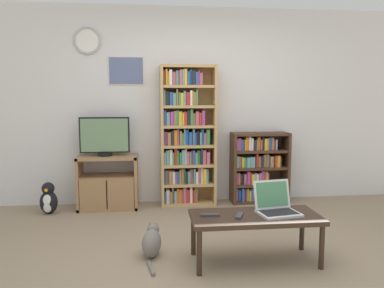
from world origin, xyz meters
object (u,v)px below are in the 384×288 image
Objects in this scene: tv_stand at (108,182)px; coffee_table at (255,220)px; bookshelf_short at (256,167)px; remote_near_laptop at (210,215)px; cat at (152,242)px; television at (105,136)px; bookshelf_tall at (186,137)px; penguin_figurine at (48,200)px; laptop at (276,205)px; remote_far_from_laptop at (239,216)px.

coffee_table is at bearing -51.01° from tv_stand.
bookshelf_short reaches higher than remote_near_laptop.
cat is at bearing 166.45° from coffee_table.
bookshelf_short is (2.00, 0.08, -0.45)m from television.
tv_stand is 0.41× the size of bookshelf_tall.
bookshelf_short reaches higher than penguin_figurine.
bookshelf_tall is at bearing 99.09° from laptop.
remote_far_from_laptop is at bearing -177.09° from laptop.
laptop is at bearing 97.82° from remote_near_laptop.
coffee_table is at bearing -36.85° from penguin_figurine.
laptop is at bearing -46.45° from television.
remote_near_laptop is (1.07, -1.77, -0.50)m from television.
bookshelf_short is 1.94m from coffee_table.
cat is 1.41× the size of penguin_figurine.
television is 1.04m from bookshelf_tall.
bookshelf_short is (0.96, 0.00, -0.42)m from bookshelf_tall.
cat is at bearing -69.84° from television.
television reaches higher than cat.
remote_far_from_laptop is (1.31, -1.81, -0.50)m from television.
television is at bearing -30.90° from remote_far_from_laptop.
bookshelf_tall reaches higher than penguin_figurine.
coffee_table is 2.67m from penguin_figurine.
coffee_table is 2.00× the size of cat.
penguin_figurine is (-2.13, 1.60, -0.19)m from coffee_table.
remote_near_laptop is 0.61m from cat.
penguin_figurine is at bearing -127.44° from remote_near_laptop.
bookshelf_short is at bearing 5.51° from penguin_figurine.
television is at bearing 154.45° from tv_stand.
bookshelf_short is at bearing 69.57° from laptop.
bookshelf_tall is 4.77× the size of laptop.
remote_far_from_laptop is 0.30× the size of cat.
bookshelf_tall is 1.87m from cat.
coffee_table is at bearing -106.38° from bookshelf_short.
tv_stand is 2.21m from remote_far_from_laptop.
bookshelf_tall is 11.13× the size of remote_far_from_laptop.
coffee_table is (-0.55, -1.85, -0.11)m from bookshelf_short.
remote_far_from_laptop is at bearing -166.77° from coffee_table.
bookshelf_short is 2.01m from remote_far_from_laptop.
bookshelf_tall is at bearing 102.62° from coffee_table.
television reaches higher than coffee_table.
television is 0.56× the size of coffee_table.
cat is (-0.47, -1.64, -0.77)m from bookshelf_tall.
coffee_table is 2.82× the size of penguin_figurine.
laptop is at bearing -100.93° from bookshelf_short.
bookshelf_short reaches higher than tv_stand.
television is at bearing 122.43° from cat.
penguin_figurine is at bearing -171.45° from bookshelf_tall.
bookshelf_short is 2.07m from remote_near_laptop.
television is at bearing 15.06° from penguin_figurine.
tv_stand is 1.91× the size of penguin_figurine.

